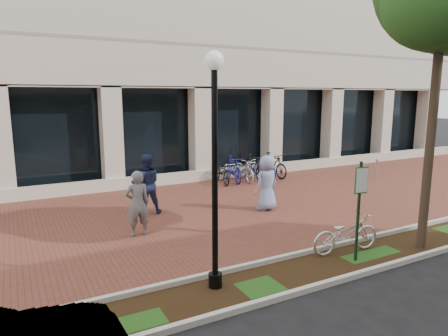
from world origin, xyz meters
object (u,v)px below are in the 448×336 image
lamppost (215,160)px  pedestrian_mid (146,184)px  pedestrian_right (267,183)px  bollard (377,169)px  parking_sign (360,199)px  locked_bicycle (346,233)px  pedestrian_left (137,204)px  bike_rack_cluster (248,168)px

lamppost → pedestrian_mid: size_ratio=2.35×
pedestrian_right → bollard: size_ratio=1.87×
pedestrian_mid → bollard: 11.00m
pedestrian_mid → pedestrian_right: 4.02m
lamppost → pedestrian_mid: lamppost is taller
pedestrian_right → bollard: pedestrian_right is taller
bollard → lamppost: bearing=-152.8°
parking_sign → locked_bicycle: 1.16m
lamppost → pedestrian_right: bearing=45.5°
pedestrian_left → bollard: 12.03m
pedestrian_mid → bike_rack_cluster: pedestrian_mid is taller
parking_sign → pedestrian_left: (-4.00, 4.15, -0.60)m
bike_rack_cluster → pedestrian_right: bearing=-110.6°
locked_bicycle → pedestrian_mid: bearing=37.7°
locked_bicycle → pedestrian_left: pedestrian_left is taller
pedestrian_mid → pedestrian_right: bearing=167.4°
locked_bicycle → bike_rack_cluster: bike_rack_cluster is taller
parking_sign → pedestrian_mid: bearing=128.4°
locked_bicycle → bike_rack_cluster: 8.82m
locked_bicycle → pedestrian_right: 4.10m
parking_sign → lamppost: size_ratio=0.51×
locked_bicycle → bollard: bollard is taller
parking_sign → pedestrian_right: 4.65m
lamppost → pedestrian_right: (4.08, 4.16, -1.69)m
parking_sign → bollard: size_ratio=2.37×
parking_sign → lamppost: lamppost is taller
pedestrian_mid → pedestrian_right: (3.72, -1.50, -0.06)m
pedestrian_left → bollard: (11.84, 2.10, -0.41)m
pedestrian_left → pedestrian_right: pedestrian_right is taller
lamppost → bollard: 12.93m
bollard → bike_rack_cluster: 5.95m
lamppost → pedestrian_mid: (0.36, 5.66, -1.63)m
lamppost → pedestrian_left: size_ratio=2.53×
lamppost → locked_bicycle: size_ratio=2.49×
bike_rack_cluster → locked_bicycle: bearing=-102.2°
pedestrian_mid → pedestrian_left: bearing=75.5°
pedestrian_mid → bollard: size_ratio=1.98×
locked_bicycle → pedestrian_left: size_ratio=1.02×
lamppost → locked_bicycle: (3.67, 0.10, -2.13)m
locked_bicycle → pedestrian_right: pedestrian_right is taller
pedestrian_left → pedestrian_mid: bearing=-109.9°
lamppost → bollard: (11.34, 5.84, -2.12)m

